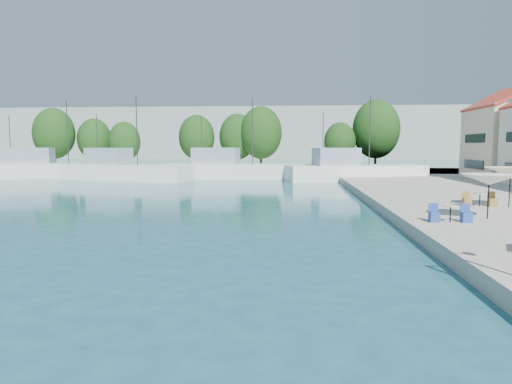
# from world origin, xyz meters

# --- Properties ---
(quay_far) EXTENTS (90.00, 16.00, 0.60)m
(quay_far) POSITION_xyz_m (-8.00, 67.00, 0.30)
(quay_far) COLOR gray
(quay_far) RESTS_ON ground
(hill_west) EXTENTS (180.00, 40.00, 16.00)m
(hill_west) POSITION_xyz_m (-30.00, 160.00, 8.00)
(hill_west) COLOR #8F9C90
(hill_west) RESTS_ON ground
(hill_east) EXTENTS (140.00, 40.00, 12.00)m
(hill_east) POSITION_xyz_m (40.00, 180.00, 6.00)
(hill_east) COLOR #8F9C90
(hill_east) RESTS_ON ground
(trawler_01) EXTENTS (20.01, 10.60, 10.20)m
(trawler_01) POSITION_xyz_m (-30.31, 57.49, 1.07)
(trawler_01) COLOR silver
(trawler_01) RESTS_ON ground
(trawler_02) EXTENTS (16.13, 7.58, 10.20)m
(trawler_02) POSITION_xyz_m (-19.08, 53.74, 1.07)
(trawler_02) COLOR white
(trawler_02) RESTS_ON ground
(trawler_03) EXTENTS (18.44, 5.46, 10.20)m
(trawler_03) POSITION_xyz_m (-6.44, 57.66, 1.07)
(trawler_03) COLOR white
(trawler_03) RESTS_ON ground
(trawler_04) EXTENTS (16.62, 8.11, 10.20)m
(trawler_04) POSITION_xyz_m (7.68, 55.07, 1.07)
(trawler_04) COLOR white
(trawler_04) RESTS_ON ground
(tree_01) EXTENTS (6.22, 6.22, 9.21)m
(tree_01) POSITION_xyz_m (-35.82, 69.37, 5.92)
(tree_01) COLOR #3F2B19
(tree_01) RESTS_ON quay_far
(tree_02) EXTENTS (5.21, 5.21, 7.71)m
(tree_02) POSITION_xyz_m (-30.37, 71.43, 5.05)
(tree_02) COLOR #3F2B19
(tree_02) RESTS_ON quay_far
(tree_03) EXTENTS (4.78, 4.78, 7.08)m
(tree_03) POSITION_xyz_m (-24.69, 69.26, 4.68)
(tree_03) COLOR #3F2B19
(tree_03) RESTS_ON quay_far
(tree_04) EXTENTS (5.54, 5.54, 8.21)m
(tree_04) POSITION_xyz_m (-14.08, 71.69, 5.33)
(tree_04) COLOR #3F2B19
(tree_04) RESTS_ON quay_far
(tree_05) EXTENTS (5.65, 5.65, 8.37)m
(tree_05) POSITION_xyz_m (-7.74, 71.91, 5.43)
(tree_05) COLOR #3F2B19
(tree_05) RESTS_ON quay_far
(tree_06) EXTENTS (6.31, 6.31, 9.34)m
(tree_06) POSITION_xyz_m (-4.02, 70.54, 5.99)
(tree_06) COLOR #3F2B19
(tree_06) RESTS_ON quay_far
(tree_07) EXTENTS (4.63, 4.63, 6.86)m
(tree_07) POSITION_xyz_m (7.62, 69.24, 4.56)
(tree_07) COLOR #3F2B19
(tree_07) RESTS_ON quay_far
(tree_08) EXTENTS (6.85, 6.85, 10.14)m
(tree_08) POSITION_xyz_m (12.89, 69.93, 6.45)
(tree_08) COLOR #3F2B19
(tree_08) RESTS_ON quay_far
(umbrella_white) EXTENTS (2.60, 2.60, 2.11)m
(umbrella_white) POSITION_xyz_m (9.93, 23.54, 2.46)
(umbrella_white) COLOR black
(umbrella_white) RESTS_ON quay_right
(umbrella_cream) EXTENTS (2.82, 2.82, 2.24)m
(umbrella_cream) POSITION_xyz_m (12.83, 27.84, 2.59)
(umbrella_cream) COLOR black
(umbrella_cream) RESTS_ON quay_right
(cafe_table_02) EXTENTS (1.82, 0.70, 0.76)m
(cafe_table_02) POSITION_xyz_m (7.89, 22.49, 0.89)
(cafe_table_02) COLOR black
(cafe_table_02) RESTS_ON quay_right
(cafe_table_03) EXTENTS (1.82, 0.70, 0.76)m
(cafe_table_03) POSITION_xyz_m (11.39, 28.20, 0.89)
(cafe_table_03) COLOR black
(cafe_table_03) RESTS_ON quay_right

